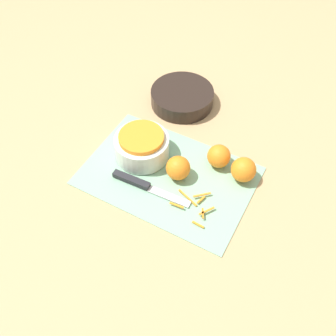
{
  "coord_description": "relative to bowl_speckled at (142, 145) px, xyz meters",
  "views": [
    {
      "loc": [
        0.33,
        -0.61,
        0.89
      ],
      "look_at": [
        0.0,
        0.0,
        0.04
      ],
      "focal_mm": 42.0,
      "sensor_mm": 36.0,
      "label": 1
    }
  ],
  "objects": [
    {
      "name": "peel_pile",
      "position": [
        0.22,
        -0.09,
        -0.03
      ],
      "size": [
        0.11,
        0.11,
        0.01
      ],
      "color": "orange",
      "rests_on": "cutting_board"
    },
    {
      "name": "bowl_dark",
      "position": [
        -0.0,
        0.27,
        -0.02
      ],
      "size": [
        0.21,
        0.21,
        0.05
      ],
      "color": "black",
      "rests_on": "ground_plane"
    },
    {
      "name": "bowl_speckled",
      "position": [
        0.0,
        0.0,
        0.0
      ],
      "size": [
        0.16,
        0.16,
        0.08
      ],
      "color": "silver",
      "rests_on": "cutting_board"
    },
    {
      "name": "orange_right",
      "position": [
        0.13,
        -0.02,
        -0.0
      ],
      "size": [
        0.07,
        0.07,
        0.07
      ],
      "color": "orange",
      "rests_on": "cutting_board"
    },
    {
      "name": "orange_back",
      "position": [
        0.29,
        0.06,
        -0.0
      ],
      "size": [
        0.07,
        0.07,
        0.07
      ],
      "color": "orange",
      "rests_on": "cutting_board"
    },
    {
      "name": "ground_plane",
      "position": [
        0.1,
        -0.03,
        -0.05
      ],
      "size": [
        4.0,
        4.0,
        0.0
      ],
      "primitive_type": "plane",
      "color": "tan"
    },
    {
      "name": "knife",
      "position": [
        0.05,
        -0.1,
        -0.03
      ],
      "size": [
        0.24,
        0.03,
        0.02
      ],
      "rotation": [
        0.0,
        0.0,
        0.04
      ],
      "color": "#232328",
      "rests_on": "cutting_board"
    },
    {
      "name": "orange_left",
      "position": [
        0.21,
        0.07,
        -0.01
      ],
      "size": [
        0.07,
        0.07,
        0.07
      ],
      "color": "orange",
      "rests_on": "cutting_board"
    },
    {
      "name": "cutting_board",
      "position": [
        0.1,
        -0.03,
        -0.04
      ],
      "size": [
        0.48,
        0.32,
        0.01
      ],
      "color": "#84B793",
      "rests_on": "ground_plane"
    }
  ]
}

